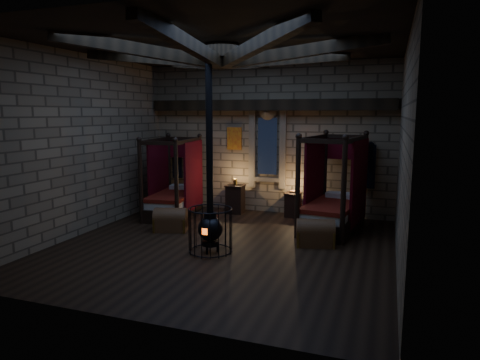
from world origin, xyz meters
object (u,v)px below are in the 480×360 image
(bed_right, at_px, (333,207))
(trunk_right, at_px, (315,234))
(trunk_left, at_px, (171,221))
(bed_left, at_px, (174,196))
(stove, at_px, (210,225))

(bed_right, bearing_deg, trunk_right, -88.98)
(trunk_left, bearing_deg, bed_left, 99.06)
(trunk_left, xyz_separation_m, stove, (1.55, -1.18, 0.33))
(bed_left, xyz_separation_m, trunk_right, (4.20, -1.49, -0.27))
(bed_left, bearing_deg, trunk_left, -71.70)
(bed_left, distance_m, trunk_left, 1.67)
(bed_left, relative_size, trunk_right, 2.39)
(trunk_right, relative_size, stove, 0.22)
(stove, bearing_deg, trunk_right, 36.25)
(bed_left, height_order, trunk_left, bed_left)
(bed_left, xyz_separation_m, bed_right, (4.39, -0.05, 0.04))
(trunk_left, xyz_separation_m, trunk_right, (3.50, -0.00, 0.01))
(trunk_left, bearing_deg, trunk_right, -15.96)
(trunk_right, bearing_deg, bed_right, 68.98)
(trunk_left, bearing_deg, bed_right, 5.39)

